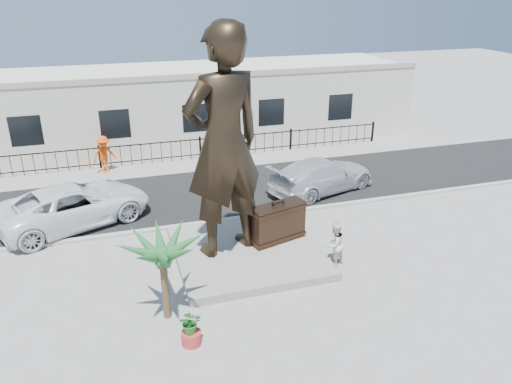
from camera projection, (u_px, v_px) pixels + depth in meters
ground at (273, 274)px, 17.35m from camera, size 100.00×100.00×0.00m
street at (220, 189)px, 24.38m from camera, size 40.00×7.00×0.01m
curb at (239, 218)px, 21.28m from camera, size 40.00×0.25×0.12m
far_sidewalk at (203, 163)px, 27.90m from camera, size 40.00×2.50×0.02m
plinth at (247, 252)px, 18.47m from camera, size 5.20×5.20×0.30m
fence at (200, 148)px, 28.37m from camera, size 22.00×0.10×1.20m
building at (186, 105)px, 31.43m from camera, size 28.00×7.00×4.40m
statue at (223, 144)px, 16.84m from camera, size 3.39×2.73×8.06m
suitcase at (278, 223)px, 18.71m from camera, size 2.22×1.23×1.49m
tourist at (334, 244)px, 17.62m from camera, size 0.99×0.91×1.65m
car_white at (74, 205)px, 20.60m from camera, size 6.80×4.97×1.72m
car_silver at (322, 175)px, 23.93m from camera, size 5.93×3.82×1.60m
worker at (104, 154)px, 26.17m from camera, size 1.46×1.19×1.97m
palm_tree at (168, 317)px, 15.17m from camera, size 1.80×1.80×3.20m
planter at (191, 338)px, 13.96m from camera, size 0.56×0.56×0.40m
shrub at (190, 322)px, 13.75m from camera, size 0.67×0.60×0.68m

